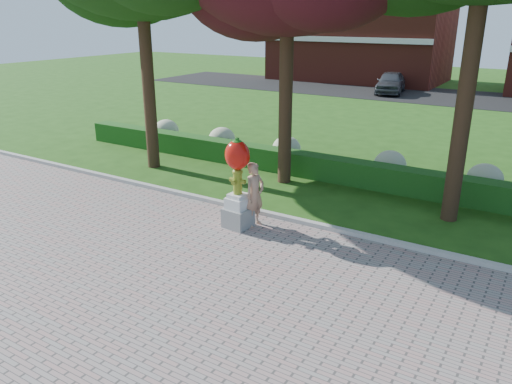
{
  "coord_description": "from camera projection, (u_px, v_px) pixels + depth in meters",
  "views": [
    {
      "loc": [
        5.66,
        -8.26,
        5.4
      ],
      "look_at": [
        -0.04,
        1.0,
        1.51
      ],
      "focal_mm": 35.0,
      "sensor_mm": 36.0,
      "label": 1
    }
  ],
  "objects": [
    {
      "name": "ground",
      "position": [
        234.0,
        268.0,
        11.23
      ],
      "size": [
        100.0,
        100.0,
        0.0
      ],
      "primitive_type": "plane",
      "color": "#214B12",
      "rests_on": "ground"
    },
    {
      "name": "walkway",
      "position": [
        95.0,
        368.0,
        8.02
      ],
      "size": [
        40.0,
        14.0,
        0.04
      ],
      "primitive_type": "cube",
      "color": "gray",
      "rests_on": "ground"
    },
    {
      "name": "parked_car",
      "position": [
        391.0,
        82.0,
        35.61
      ],
      "size": [
        2.6,
        4.74,
        1.53
      ],
      "primitive_type": "imported",
      "rotation": [
        0.0,
        0.0,
        0.18
      ],
      "color": "#44464C",
      "rests_on": "street"
    },
    {
      "name": "woman",
      "position": [
        255.0,
        195.0,
        13.12
      ],
      "size": [
        0.53,
        0.7,
        1.74
      ],
      "primitive_type": "imported",
      "rotation": [
        0.0,
        0.0,
        1.38
      ],
      "color": "tan",
      "rests_on": "walkway"
    },
    {
      "name": "hydrangea_row",
      "position": [
        378.0,
        163.0,
        17.18
      ],
      "size": [
        20.1,
        1.1,
        0.99
      ],
      "color": "#AAB086",
      "rests_on": "ground"
    },
    {
      "name": "curb",
      "position": [
        296.0,
        221.0,
        13.61
      ],
      "size": [
        40.0,
        0.18,
        0.15
      ],
      "primitive_type": "cube",
      "color": "#ADADA5",
      "rests_on": "ground"
    },
    {
      "name": "building_left",
      "position": [
        360.0,
        37.0,
        42.24
      ],
      "size": [
        14.0,
        8.0,
        7.0
      ],
      "primitive_type": "cube",
      "color": "maroon",
      "rests_on": "ground"
    },
    {
      "name": "lawn_hedge",
      "position": [
        351.0,
        172.0,
        16.71
      ],
      "size": [
        24.0,
        0.7,
        0.8
      ],
      "primitive_type": "cube",
      "color": "#164614",
      "rests_on": "ground"
    },
    {
      "name": "street",
      "position": [
        466.0,
        98.0,
        33.67
      ],
      "size": [
        50.0,
        8.0,
        0.02
      ],
      "primitive_type": "cube",
      "color": "black",
      "rests_on": "ground"
    },
    {
      "name": "hydrant_sculpture",
      "position": [
        238.0,
        181.0,
        12.89
      ],
      "size": [
        0.71,
        0.71,
        2.42
      ],
      "rotation": [
        0.0,
        0.0,
        -0.08
      ],
      "color": "gray",
      "rests_on": "walkway"
    }
  ]
}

